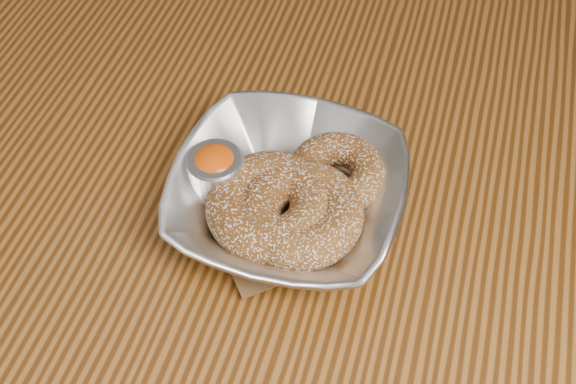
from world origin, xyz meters
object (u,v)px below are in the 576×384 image
(serving_bowl, at_px, (288,195))
(ramekin, at_px, (216,173))
(donut_extra, at_px, (300,213))
(table, at_px, (211,188))
(donut_front, at_px, (270,206))
(donut_back, at_px, (337,173))

(serving_bowl, relative_size, ramekin, 3.78)
(serving_bowl, height_order, donut_extra, serving_bowl)
(table, bearing_deg, ramekin, -58.39)
(serving_bowl, relative_size, donut_extra, 1.85)
(ramekin, bearing_deg, donut_front, -16.06)
(serving_bowl, bearing_deg, donut_extra, -49.85)
(table, xyz_separation_m, donut_back, (0.15, -0.04, 0.12))
(table, bearing_deg, donut_front, -42.03)
(donut_back, relative_size, donut_extra, 0.81)
(table, distance_m, donut_extra, 0.21)
(donut_back, distance_m, donut_front, 0.07)
(serving_bowl, xyz_separation_m, donut_extra, (0.02, -0.02, 0.00))
(table, relative_size, donut_front, 10.52)
(ramekin, bearing_deg, donut_back, 21.25)
(donut_back, distance_m, donut_extra, 0.06)
(table, xyz_separation_m, ramekin, (0.05, -0.08, 0.14))
(table, distance_m, ramekin, 0.16)
(serving_bowl, relative_size, donut_front, 1.82)
(serving_bowl, bearing_deg, donut_front, -119.25)
(serving_bowl, bearing_deg, ramekin, -177.62)
(donut_front, distance_m, donut_extra, 0.03)
(donut_front, xyz_separation_m, donut_extra, (0.03, -0.00, -0.00))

